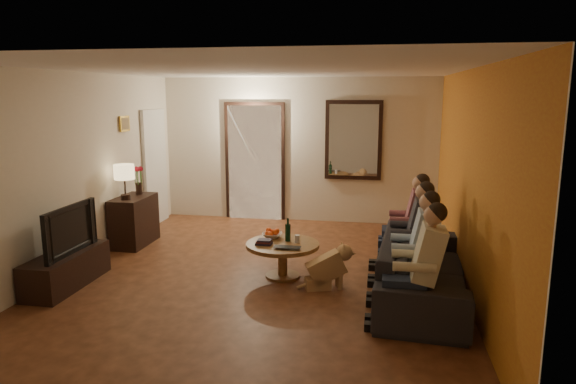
% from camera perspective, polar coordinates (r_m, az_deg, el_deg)
% --- Properties ---
extents(floor, '(5.00, 6.00, 0.01)m').
position_cam_1_polar(floor, '(6.75, -3.00, -9.18)').
color(floor, '#462412').
rests_on(floor, ground).
extents(ceiling, '(5.00, 6.00, 0.01)m').
position_cam_1_polar(ceiling, '(6.34, -3.24, 13.45)').
color(ceiling, white).
rests_on(ceiling, back_wall).
extents(back_wall, '(5.00, 0.02, 2.60)m').
position_cam_1_polar(back_wall, '(9.34, 1.11, 4.67)').
color(back_wall, beige).
rests_on(back_wall, floor).
extents(front_wall, '(5.00, 0.02, 2.60)m').
position_cam_1_polar(front_wall, '(3.63, -14.04, -5.71)').
color(front_wall, beige).
rests_on(front_wall, floor).
extents(left_wall, '(0.02, 6.00, 2.60)m').
position_cam_1_polar(left_wall, '(7.40, -22.33, 2.19)').
color(left_wall, beige).
rests_on(left_wall, floor).
extents(right_wall, '(0.02, 6.00, 2.60)m').
position_cam_1_polar(right_wall, '(6.34, 19.48, 1.05)').
color(right_wall, beige).
rests_on(right_wall, floor).
extents(orange_accent, '(0.01, 6.00, 2.60)m').
position_cam_1_polar(orange_accent, '(6.34, 19.39, 1.05)').
color(orange_accent, '#BE5E20').
rests_on(orange_accent, right_wall).
extents(kitchen_doorway, '(1.00, 0.06, 2.10)m').
position_cam_1_polar(kitchen_doorway, '(9.51, -3.69, 3.24)').
color(kitchen_doorway, '#FFE0A5').
rests_on(kitchen_doorway, floor).
extents(door_trim, '(1.12, 0.04, 2.22)m').
position_cam_1_polar(door_trim, '(9.50, -3.70, 3.24)').
color(door_trim, black).
rests_on(door_trim, floor).
extents(fridge_glimpse, '(0.45, 0.03, 1.70)m').
position_cam_1_polar(fridge_glimpse, '(9.48, -2.20, 2.32)').
color(fridge_glimpse, silver).
rests_on(fridge_glimpse, floor).
extents(mirror_frame, '(1.00, 0.05, 1.40)m').
position_cam_1_polar(mirror_frame, '(9.17, 7.29, 5.73)').
color(mirror_frame, black).
rests_on(mirror_frame, back_wall).
extents(mirror_glass, '(0.86, 0.02, 1.26)m').
position_cam_1_polar(mirror_glass, '(9.14, 7.28, 5.71)').
color(mirror_glass, white).
rests_on(mirror_glass, back_wall).
extents(white_door, '(0.06, 0.85, 2.04)m').
position_cam_1_polar(white_door, '(9.42, -14.55, 2.66)').
color(white_door, white).
rests_on(white_door, floor).
extents(framed_art, '(0.03, 0.28, 0.24)m').
position_cam_1_polar(framed_art, '(8.45, -17.72, 7.24)').
color(framed_art, '#B28C33').
rests_on(framed_art, left_wall).
extents(art_canvas, '(0.01, 0.22, 0.18)m').
position_cam_1_polar(art_canvas, '(8.44, -17.62, 7.24)').
color(art_canvas, brown).
rests_on(art_canvas, left_wall).
extents(dresser, '(0.45, 0.85, 0.75)m').
position_cam_1_polar(dresser, '(8.30, -16.73, -3.06)').
color(dresser, black).
rests_on(dresser, floor).
extents(table_lamp, '(0.30, 0.30, 0.54)m').
position_cam_1_polar(table_lamp, '(7.98, -17.69, 1.08)').
color(table_lamp, beige).
rests_on(table_lamp, dresser).
extents(flower_vase, '(0.14, 0.14, 0.44)m').
position_cam_1_polar(flower_vase, '(8.38, -16.28, 1.26)').
color(flower_vase, '#AA1226').
rests_on(flower_vase, dresser).
extents(tv_stand, '(0.45, 1.26, 0.42)m').
position_cam_1_polar(tv_stand, '(6.87, -23.39, -7.88)').
color(tv_stand, black).
rests_on(tv_stand, floor).
extents(tv, '(1.02, 0.13, 0.59)m').
position_cam_1_polar(tv, '(6.73, -23.71, -3.81)').
color(tv, black).
rests_on(tv, tv_stand).
extents(sofa, '(2.46, 1.14, 0.70)m').
position_cam_1_polar(sofa, '(6.15, 14.77, -8.12)').
color(sofa, black).
rests_on(sofa, floor).
extents(person_a, '(0.60, 0.40, 1.20)m').
position_cam_1_polar(person_a, '(5.22, 14.56, -8.68)').
color(person_a, tan).
rests_on(person_a, sofa).
extents(person_b, '(0.60, 0.40, 1.20)m').
position_cam_1_polar(person_b, '(5.78, 14.13, -6.71)').
color(person_b, tan).
rests_on(person_b, sofa).
extents(person_c, '(0.60, 0.40, 1.20)m').
position_cam_1_polar(person_c, '(6.36, 13.77, -5.08)').
color(person_c, tan).
rests_on(person_c, sofa).
extents(person_d, '(0.60, 0.40, 1.20)m').
position_cam_1_polar(person_d, '(6.93, 13.48, -3.73)').
color(person_d, tan).
rests_on(person_d, sofa).
extents(dog, '(0.61, 0.41, 0.56)m').
position_cam_1_polar(dog, '(6.22, 4.27, -8.23)').
color(dog, '#B07351').
rests_on(dog, floor).
extents(coffee_table, '(0.97, 0.97, 0.45)m').
position_cam_1_polar(coffee_table, '(6.60, -0.60, -7.56)').
color(coffee_table, brown).
rests_on(coffee_table, floor).
extents(bowl, '(0.26, 0.26, 0.06)m').
position_cam_1_polar(bowl, '(6.77, -1.76, -4.82)').
color(bowl, white).
rests_on(bowl, coffee_table).
extents(oranges, '(0.20, 0.20, 0.08)m').
position_cam_1_polar(oranges, '(6.75, -1.76, -4.27)').
color(oranges, '#ED4B13').
rests_on(oranges, bowl).
extents(wine_bottle, '(0.07, 0.07, 0.31)m').
position_cam_1_polar(wine_bottle, '(6.58, -0.01, -4.17)').
color(wine_bottle, black).
rests_on(wine_bottle, coffee_table).
extents(wine_glass, '(0.06, 0.06, 0.10)m').
position_cam_1_polar(wine_glass, '(6.54, 1.03, -5.22)').
color(wine_glass, silver).
rests_on(wine_glass, coffee_table).
extents(book_stack, '(0.20, 0.15, 0.07)m').
position_cam_1_polar(book_stack, '(6.48, -2.69, -5.53)').
color(book_stack, black).
rests_on(book_stack, coffee_table).
extents(laptop, '(0.34, 0.22, 0.03)m').
position_cam_1_polar(laptop, '(6.25, -0.18, -6.34)').
color(laptop, black).
rests_on(laptop, coffee_table).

